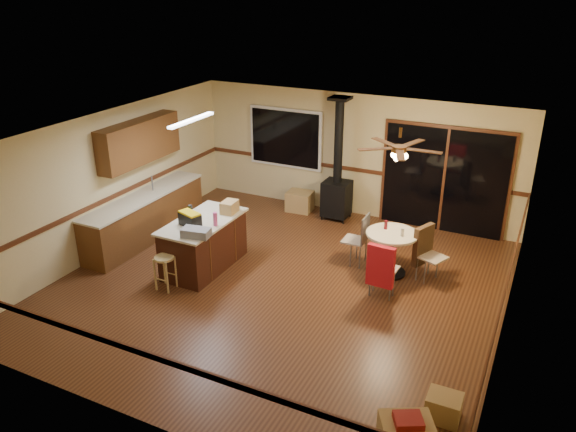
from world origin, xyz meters
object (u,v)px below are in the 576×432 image
Objects in this scene: kitchen_island at (204,244)px; chair_left at (360,234)px; toolbox_black at (190,220)px; box_under_window at (300,201)px; chair_right at (424,246)px; dining_table at (391,246)px; box_corner_b at (444,407)px; wood_stove at (337,186)px; blue_bucket at (195,274)px; bar_stool at (166,273)px; chair_near at (381,266)px; toolbox_grey at (196,233)px.

kitchen_island is 2.76m from chair_left.
kitchen_island is 4.24× the size of toolbox_black.
chair_left is 2.72m from box_under_window.
toolbox_black is 3.97m from chair_right.
chair_right is 1.28× the size of box_under_window.
box_corner_b is (1.57, -3.11, -0.37)m from dining_table.
box_under_window is (0.48, 3.38, -0.79)m from toolbox_black.
wood_stove is at bearing 123.64° from box_corner_b.
dining_table is (3.08, 1.48, -0.48)m from toolbox_black.
kitchen_island is 4.99m from box_corner_b.
kitchen_island reaches higher than blue_bucket.
dining_table is 2.26× the size of box_corner_b.
wood_stove is 3.60× the size of chair_right.
kitchen_island is 3.33m from wood_stove.
chair_right reaches higher than bar_stool.
box_corner_b is at bearing -56.01° from chair_left.
box_under_window is at bearing 81.92° from bar_stool.
chair_left reaches higher than box_under_window.
chair_near is 3.89m from box_under_window.
chair_left is at bearing 123.99° from box_corner_b.
box_under_window is at bearing 138.25° from chair_left.
toolbox_grey reaches higher than bar_stool.
dining_table reaches higher than box_under_window.
box_corner_b is (4.18, -5.01, -0.06)m from box_under_window.
toolbox_black is 3.25m from chair_near.
toolbox_black is 1.01× the size of box_corner_b.
kitchen_island reaches higher than box_corner_b.
kitchen_island is 0.67× the size of wood_stove.
dining_table is at bearing -46.91° from wood_stove.
chair_near is (1.82, -2.73, -0.13)m from wood_stove.
dining_table is 1.73× the size of chair_left.
kitchen_island is at bearing -97.74° from box_under_window.
box_corner_b is (4.65, -1.63, -0.85)m from toolbox_black.
toolbox_grey is at bearing -149.76° from chair_right.
chair_right is at bearing 107.81° from box_corner_b.
kitchen_island is 0.94m from bar_stool.
wood_stove is 4.25m from bar_stool.
chair_near is at bearing -56.33° from wood_stove.
bar_stool is at bearing -142.38° from toolbox_grey.
toolbox_black is 3.45m from dining_table.
box_under_window reaches higher than blue_bucket.
box_under_window is 6.52m from box_corner_b.
wood_stove is 5.56× the size of toolbox_grey.
dining_table is at bearing 25.63° from toolbox_black.
box_corner_b is (4.75, -0.99, -0.14)m from bar_stool.
chair_left is 0.74× the size of chair_right.
kitchen_island is at bearing -159.57° from chair_right.
toolbox_black is 3.50m from box_under_window.
box_under_window is (-0.88, 0.05, -0.51)m from wood_stove.
dining_table is 3.51m from box_corner_b.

